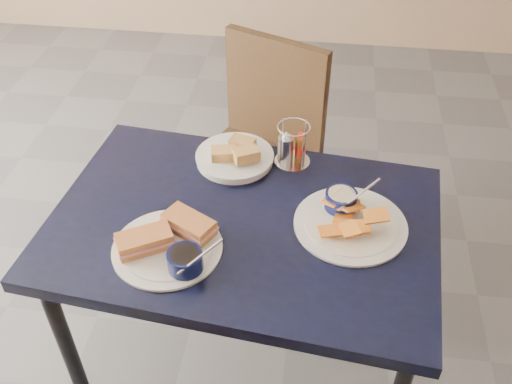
# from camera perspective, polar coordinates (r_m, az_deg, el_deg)

# --- Properties ---
(ground) EXTENTS (6.00, 6.00, 0.00)m
(ground) POSITION_cam_1_polar(r_m,az_deg,el_deg) (2.28, -6.56, -13.36)
(ground) COLOR #4C4C51
(ground) RESTS_ON ground
(dining_table) EXTENTS (1.13, 0.81, 0.75)m
(dining_table) POSITION_cam_1_polar(r_m,az_deg,el_deg) (1.63, -1.24, -4.75)
(dining_table) COLOR black
(dining_table) RESTS_ON ground
(chair_far) EXTENTS (0.56, 0.56, 0.91)m
(chair_far) POSITION_cam_1_polar(r_m,az_deg,el_deg) (2.27, -0.20, 5.44)
(chair_far) COLOR #311F10
(chair_far) RESTS_ON ground
(sandwich_plate) EXTENTS (0.31, 0.29, 0.12)m
(sandwich_plate) POSITION_cam_1_polar(r_m,az_deg,el_deg) (1.50, -8.55, -5.07)
(sandwich_plate) COLOR white
(sandwich_plate) RESTS_ON dining_table
(plantain_plate) EXTENTS (0.31, 0.31, 0.12)m
(plantain_plate) POSITION_cam_1_polar(r_m,az_deg,el_deg) (1.58, 9.14, -2.43)
(plantain_plate) COLOR white
(plantain_plate) RESTS_ON dining_table
(bread_basket) EXTENTS (0.24, 0.24, 0.07)m
(bread_basket) POSITION_cam_1_polar(r_m,az_deg,el_deg) (1.77, -2.07, 3.59)
(bread_basket) COLOR white
(bread_basket) RESTS_ON dining_table
(condiment_caddy) EXTENTS (0.11, 0.11, 0.14)m
(condiment_caddy) POSITION_cam_1_polar(r_m,az_deg,el_deg) (1.74, 3.55, 4.50)
(condiment_caddy) COLOR silver
(condiment_caddy) RESTS_ON dining_table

